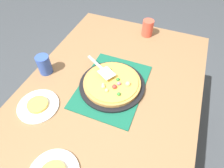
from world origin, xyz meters
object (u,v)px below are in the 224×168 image
at_px(plate_near_left, 38,106).
at_px(served_slice_left, 38,104).
at_px(cup_near, 148,28).
at_px(pizza_server, 102,68).
at_px(pizza_pan, 112,85).
at_px(cup_far, 44,65).
at_px(pizza, 112,83).

relative_size(plate_near_left, served_slice_left, 2.00).
relative_size(cup_near, pizza_server, 0.54).
height_order(pizza_pan, cup_far, cup_far).
height_order(pizza_pan, plate_near_left, pizza_pan).
bearing_deg(served_slice_left, cup_far, 24.81).
bearing_deg(pizza_server, served_slice_left, 144.80).
bearing_deg(cup_far, plate_near_left, -155.19).
xyz_separation_m(pizza_pan, cup_far, (-0.04, 0.43, 0.05)).
height_order(pizza_pan, pizza, pizza).
height_order(pizza_pan, served_slice_left, served_slice_left).
xyz_separation_m(pizza_pan, served_slice_left, (-0.28, 0.32, 0.01)).
bearing_deg(pizza_server, pizza_pan, -120.20).
relative_size(pizza_pan, plate_near_left, 1.73).
xyz_separation_m(pizza_pan, pizza_server, (0.05, 0.08, 0.06)).
bearing_deg(cup_near, pizza_pan, 174.38).
xyz_separation_m(cup_near, pizza_server, (-0.52, 0.14, 0.01)).
bearing_deg(cup_far, pizza_pan, -84.69).
xyz_separation_m(pizza_pan, cup_near, (0.57, -0.06, 0.05)).
distance_m(pizza_pan, cup_near, 0.58).
xyz_separation_m(pizza, pizza_server, (0.05, 0.09, 0.04)).
distance_m(cup_near, cup_far, 0.78).
relative_size(pizza, cup_near, 2.75).
relative_size(pizza_pan, pizza_server, 1.72).
relative_size(served_slice_left, cup_far, 0.92).
bearing_deg(pizza, served_slice_left, 131.27).
bearing_deg(cup_near, pizza_server, 164.91).
distance_m(pizza_pan, pizza, 0.02).
height_order(pizza_pan, pizza_server, pizza_server).
distance_m(cup_far, pizza_server, 0.35).
bearing_deg(cup_far, cup_near, -38.27).
height_order(served_slice_left, cup_far, cup_far).
xyz_separation_m(plate_near_left, cup_near, (0.85, -0.37, 0.06)).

